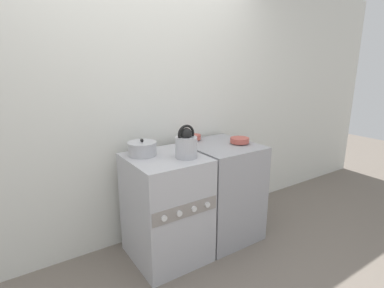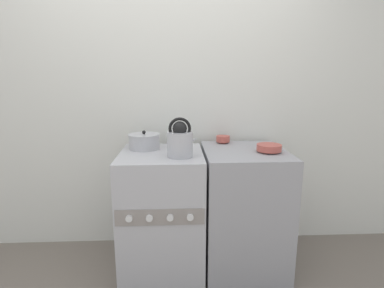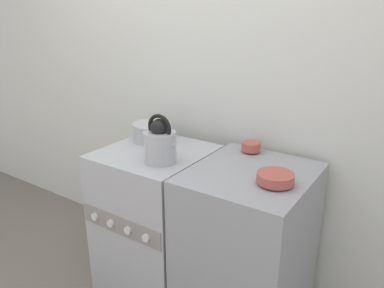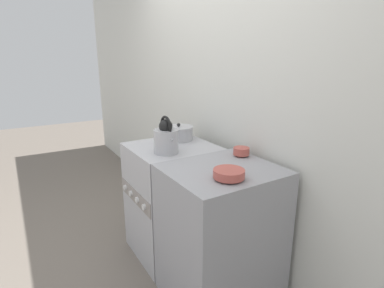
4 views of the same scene
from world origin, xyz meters
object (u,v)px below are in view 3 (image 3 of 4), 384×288
(stove, at_px, (157,219))
(kettle, at_px, (160,143))
(enamel_bowl, at_px, (275,178))
(small_ceramic_bowl, at_px, (251,147))
(cooking_pot, at_px, (152,132))

(stove, relative_size, kettle, 3.39)
(kettle, height_order, enamel_bowl, kettle)
(small_ceramic_bowl, bearing_deg, stove, -150.10)
(enamel_bowl, distance_m, small_ceramic_bowl, 0.43)
(stove, xyz_separation_m, kettle, (0.14, -0.11, 0.56))
(small_ceramic_bowl, bearing_deg, cooking_pot, -167.16)
(cooking_pot, bearing_deg, small_ceramic_bowl, 12.84)
(kettle, xyz_separation_m, enamel_bowl, (0.63, 0.06, -0.07))
(small_ceramic_bowl, bearing_deg, kettle, -131.92)
(cooking_pot, height_order, small_ceramic_bowl, cooking_pot)
(enamel_bowl, bearing_deg, kettle, -174.15)
(stove, height_order, cooking_pot, cooking_pot)
(stove, bearing_deg, small_ceramic_bowl, 29.90)
(enamel_bowl, height_order, small_ceramic_bowl, small_ceramic_bowl)
(kettle, relative_size, cooking_pot, 1.13)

